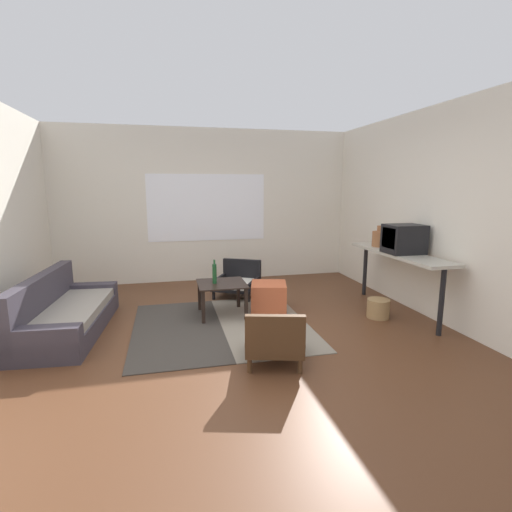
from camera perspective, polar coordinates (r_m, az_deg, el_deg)
name	(u,v)px	position (r m, az deg, el deg)	size (l,w,h in m)	color
ground_plane	(239,344)	(4.27, -2.63, -13.03)	(7.80, 7.80, 0.00)	#56331E
far_wall_with_window	(207,206)	(6.96, -7.40, 7.46)	(5.60, 0.13, 2.70)	silver
side_wall_right	(440,214)	(5.36, 25.90, 5.64)	(0.12, 6.60, 2.70)	silver
area_rug	(221,326)	(4.78, -5.22, -10.39)	(2.11, 2.10, 0.01)	#38332D
couch	(65,315)	(5.04, -26.75, -7.85)	(0.87, 1.90, 0.69)	#38333D
coffee_table	(222,289)	(5.07, -5.15, -4.92)	(0.63, 0.62, 0.44)	black
armchair_by_window	(238,280)	(6.04, -2.70, -3.68)	(0.86, 0.87, 0.53)	black
armchair_striped_foreground	(275,339)	(3.75, 2.80, -12.38)	(0.69, 0.75, 0.56)	#472D19
ottoman_orange	(269,297)	(5.31, 1.92, -6.09)	(0.48, 0.48, 0.38)	#BC5633
console_shelf	(399,258)	(5.45, 20.63, -0.29)	(0.44, 1.85, 0.83)	#B2AD9E
crt_television	(404,239)	(5.33, 21.29, 2.40)	(0.46, 0.39, 0.38)	black
clay_vase	(380,238)	(5.82, 18.12, 2.54)	(0.23, 0.23, 0.30)	#935B38
glass_bottle	(215,273)	(5.01, -6.24, -2.60)	(0.06, 0.06, 0.32)	#194723
wicker_basket	(378,308)	(5.27, 17.84, -7.49)	(0.29, 0.29, 0.25)	#9E7A4C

